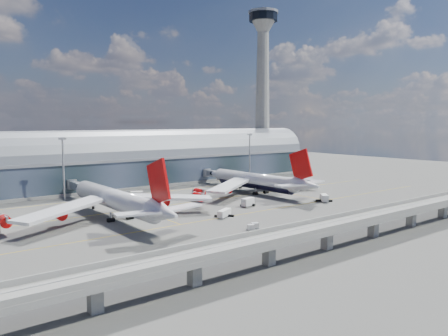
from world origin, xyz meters
TOP-DOWN VIEW (x-y plane):
  - ground at (0.00, 0.00)m, footprint 500.00×500.00m
  - taxi_lines at (0.00, 22.11)m, footprint 200.00×80.12m
  - terminal at (0.00, 77.99)m, footprint 200.00×30.00m
  - control_tower at (85.00, 83.00)m, footprint 19.00×19.00m
  - guideway at (-0.00, -55.00)m, footprint 220.00×8.50m
  - floodlight_mast_left at (-50.00, 55.00)m, footprint 3.00×0.70m
  - floodlight_mast_right at (50.00, 55.00)m, footprint 3.00×0.70m
  - airliner_left at (-47.49, 8.50)m, footprint 70.05×73.53m
  - airliner_right at (24.06, 19.93)m, footprint 65.38×68.32m
  - jet_bridge_left at (-43.99, 53.12)m, footprint 4.40×28.00m
  - jet_bridge_right at (27.51, 51.18)m, footprint 4.40×32.00m
  - service_truck_1 at (0.89, -0.44)m, footprint 5.88×3.73m
  - service_truck_2 at (-17.65, -9.82)m, footprint 7.20×5.06m
  - service_truck_3 at (31.40, -11.92)m, footprint 5.72×6.29m
  - service_truck_4 at (47.19, 35.33)m, footprint 3.94×5.41m
  - service_truck_5 at (-23.17, 44.10)m, footprint 5.50×3.83m
  - cargo_train_0 at (-21.35, -28.54)m, footprint 5.19×3.16m
  - cargo_train_1 at (30.96, -39.37)m, footprint 9.52×3.57m
  - cargo_train_2 at (39.05, -36.30)m, footprint 9.52×1.87m

SIDE VIEW (x-z plane):
  - ground at x=0.00m, z-range 0.00..0.00m
  - taxi_lines at x=0.00m, z-range 0.00..0.01m
  - cargo_train_1 at x=30.96m, z-range 0.03..1.61m
  - cargo_train_2 at x=39.05m, z-range 0.03..1.61m
  - cargo_train_0 at x=-21.35m, z-range 0.04..1.72m
  - service_truck_5 at x=-23.17m, z-range 0.03..2.51m
  - service_truck_2 at x=-17.65m, z-range 0.05..2.61m
  - service_truck_4 at x=47.19m, z-range 0.01..2.86m
  - service_truck_3 at x=31.40m, z-range 0.03..3.02m
  - service_truck_1 at x=0.89m, z-range 0.01..3.17m
  - jet_bridge_left at x=-43.99m, z-range 1.55..8.80m
  - jet_bridge_right at x=27.51m, z-range 1.56..8.81m
  - guideway at x=0.00m, z-range 1.69..8.89m
  - airliner_right at x=24.06m, z-range -5.22..16.48m
  - airliner_left at x=-47.49m, z-range -4.82..17.66m
  - terminal at x=0.00m, z-range -2.66..25.34m
  - floodlight_mast_left at x=-50.00m, z-range 0.78..26.48m
  - floodlight_mast_right at x=50.00m, z-range 0.78..26.48m
  - control_tower at x=85.00m, z-range 0.14..103.14m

